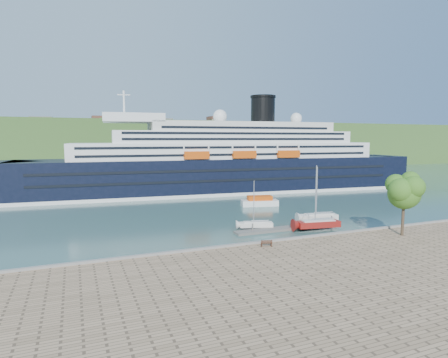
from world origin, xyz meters
TOP-DOWN VIEW (x-y plane):
  - ground at (0.00, 0.00)m, footprint 400.00×400.00m
  - far_hillside at (0.00, 145.00)m, footprint 400.00×50.00m
  - quay_coping at (0.00, -0.20)m, footprint 220.00×0.50m
  - cruise_ship at (7.19, 55.07)m, footprint 126.98×28.79m
  - park_bench at (-8.38, -2.03)m, footprint 1.72×1.11m
  - promenade_tree at (13.48, -4.55)m, footprint 6.33×6.33m
  - floating_pontoon at (0.84, 8.70)m, footprint 18.05×2.31m
  - sailboat_white_near at (-3.43, 10.79)m, footprint 6.48×3.56m
  - sailboat_red at (6.12, 6.28)m, footprint 8.47×3.58m
  - sailboat_white_far at (9.86, 11.22)m, footprint 7.95×3.68m
  - tender_launch at (7.56, 30.73)m, footprint 9.00×4.87m

SIDE VIEW (x-z plane):
  - ground at x=0.00m, z-range 0.00..0.00m
  - floating_pontoon at x=0.84m, z-range 0.00..0.40m
  - quay_coping at x=0.00m, z-range 1.00..1.30m
  - tender_launch at x=7.56m, z-range 0.00..2.36m
  - park_bench at x=-8.38m, z-range 1.00..2.02m
  - sailboat_white_near at x=-3.43m, z-range 0.00..8.07m
  - sailboat_white_far at x=9.86m, z-range 0.00..9.92m
  - sailboat_red at x=6.12m, z-range 0.00..10.60m
  - promenade_tree at x=13.48m, z-range 1.00..11.48m
  - far_hillside at x=0.00m, z-range 0.00..24.00m
  - cruise_ship at x=7.19m, z-range 0.00..28.27m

